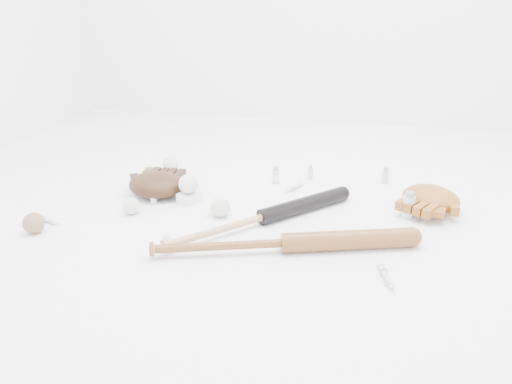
% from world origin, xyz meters
% --- Properties ---
extents(bat_dark, '(0.62, 0.66, 0.06)m').
position_xyz_m(bat_dark, '(0.08, -0.08, 0.03)').
color(bat_dark, black).
rests_on(bat_dark, ground).
extents(bat_wood, '(0.90, 0.36, 0.07)m').
position_xyz_m(bat_wood, '(0.20, -0.27, 0.03)').
color(bat_wood, brown).
rests_on(bat_wood, ground).
extents(glove_dark, '(0.29, 0.29, 0.10)m').
position_xyz_m(glove_dark, '(-0.41, 0.09, 0.05)').
color(glove_dark, black).
rests_on(glove_dark, ground).
extents(glove_tan, '(0.37, 0.37, 0.10)m').
position_xyz_m(glove_tan, '(0.70, 0.20, 0.05)').
color(glove_tan, brown).
rests_on(glove_tan, ground).
extents(trading_card, '(0.09, 0.11, 0.01)m').
position_xyz_m(trading_card, '(-0.57, 0.35, 0.00)').
color(trading_card, yellow).
rests_on(trading_card, ground).
extents(pedestal, '(0.10, 0.10, 0.04)m').
position_xyz_m(pedestal, '(-0.25, 0.05, 0.02)').
color(pedestal, white).
rests_on(pedestal, ground).
extents(baseball_on_pedestal, '(0.08, 0.08, 0.08)m').
position_xyz_m(baseball_on_pedestal, '(-0.25, 0.05, 0.08)').
color(baseball_on_pedestal, silver).
rests_on(baseball_on_pedestal, pedestal).
extents(baseball_left, '(0.07, 0.07, 0.07)m').
position_xyz_m(baseball_left, '(-0.43, -0.11, 0.03)').
color(baseball_left, silver).
rests_on(baseball_left, ground).
extents(baseball_upper, '(0.08, 0.08, 0.08)m').
position_xyz_m(baseball_upper, '(-0.47, 0.38, 0.04)').
color(baseball_upper, silver).
rests_on(baseball_upper, ground).
extents(baseball_mid, '(0.08, 0.08, 0.08)m').
position_xyz_m(baseball_mid, '(-0.09, -0.05, 0.04)').
color(baseball_mid, silver).
rests_on(baseball_mid, ground).
extents(baseball_aged, '(0.08, 0.08, 0.08)m').
position_xyz_m(baseball_aged, '(-0.70, -0.33, 0.04)').
color(baseball_aged, brown).
rests_on(baseball_aged, ground).
extents(syringe_0, '(0.14, 0.07, 0.02)m').
position_xyz_m(syringe_0, '(-0.70, -0.25, 0.01)').
color(syringe_0, '#ADBCC6').
rests_on(syringe_0, ground).
extents(syringe_1, '(0.11, 0.11, 0.02)m').
position_xyz_m(syringe_1, '(-0.21, -0.28, 0.01)').
color(syringe_1, '#ADBCC6').
rests_on(syringe_1, ground).
extents(syringe_2, '(0.10, 0.15, 0.02)m').
position_xyz_m(syringe_2, '(0.15, 0.30, 0.01)').
color(syringe_2, '#ADBCC6').
rests_on(syringe_2, ground).
extents(syringe_3, '(0.07, 0.17, 0.02)m').
position_xyz_m(syringe_3, '(0.53, -0.38, 0.01)').
color(syringe_3, '#ADBCC6').
rests_on(syringe_3, ground).
extents(vial_0, '(0.02, 0.02, 0.06)m').
position_xyz_m(vial_0, '(0.20, 0.43, 0.03)').
color(vial_0, '#AFB9C0').
rests_on(vial_0, ground).
extents(vial_1, '(0.03, 0.03, 0.07)m').
position_xyz_m(vial_1, '(0.53, 0.45, 0.04)').
color(vial_1, '#AFB9C0').
rests_on(vial_1, ground).
extents(vial_2, '(0.03, 0.03, 0.08)m').
position_xyz_m(vial_2, '(0.05, 0.34, 0.04)').
color(vial_2, '#AFB9C0').
rests_on(vial_2, ground).
extents(vial_3, '(0.04, 0.04, 0.11)m').
position_xyz_m(vial_3, '(0.61, 0.10, 0.05)').
color(vial_3, '#AFB9C0').
rests_on(vial_3, ground).
extents(vial_4, '(0.03, 0.03, 0.07)m').
position_xyz_m(vial_4, '(-0.39, 0.01, 0.04)').
color(vial_4, '#AFB9C0').
rests_on(vial_4, ground).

